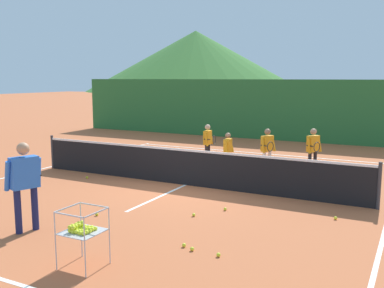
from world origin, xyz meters
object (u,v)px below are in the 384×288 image
Objects in this scene: tennis_net at (186,167)px; tennis_ball_4 at (194,215)px; tennis_ball_6 at (218,255)px; tennis_ball_9 at (192,249)px; student_2 at (267,146)px; tennis_ball_7 at (225,209)px; tennis_ball_3 at (184,245)px; tennis_ball_1 at (97,214)px; student_3 at (313,147)px; tennis_ball_0 at (87,177)px; student_1 at (228,148)px; tennis_ball_2 at (336,218)px; ball_cart at (82,229)px; instructor at (25,178)px; student_0 at (208,140)px.

tennis_ball_4 is (1.43, -2.30, -0.47)m from tennis_net.
tennis_ball_6 is 1.00× the size of tennis_ball_9.
tennis_ball_7 is at bearing -84.58° from student_2.
student_2 is at bearing 95.32° from tennis_ball_3.
tennis_ball_1 is 1.00× the size of tennis_ball_3.
tennis_ball_4 is 1.00× the size of tennis_ball_7.
tennis_ball_4 and tennis_ball_7 have the same top height.
student_3 is 6.65m from tennis_ball_0.
tennis_ball_4 is at bearing -21.34° from tennis_ball_0.
student_1 is 6.51m from tennis_ball_6.
tennis_ball_6 is (5.58, -3.34, 0.00)m from tennis_ball_0.
tennis_ball_6 is (2.38, -6.02, -0.69)m from student_1.
tennis_ball_2 is at bearing -54.19° from student_2.
tennis_ball_3 is 1.00× the size of tennis_ball_9.
tennis_ball_0 and tennis_ball_7 have the same top height.
tennis_ball_9 is at bearing -123.36° from tennis_ball_2.
tennis_net reaches higher than tennis_ball_0.
student_3 is at bearing 76.32° from tennis_ball_4.
student_3 is 20.07× the size of tennis_ball_9.
student_1 is 6.19m from tennis_ball_3.
tennis_net is 2.10m from student_1.
tennis_ball_1 is 1.00× the size of tennis_ball_6.
tennis_ball_1 is 2.51m from tennis_ball_3.
tennis_ball_3 is at bearing 54.06° from ball_cart.
student_2 is at bearing 89.65° from tennis_ball_4.
tennis_ball_2 is at bearing -15.94° from tennis_net.
tennis_ball_7 and tennis_ball_9 have the same top height.
tennis_ball_2 and tennis_ball_7 have the same top height.
instructor is at bearing -136.70° from tennis_ball_4.
tennis_ball_1 is at bearing 124.76° from ball_cart.
instructor is at bearing -63.73° from tennis_ball_0.
tennis_ball_3 is at bearing -126.92° from tennis_ball_2.
tennis_ball_4 is 1.00× the size of tennis_ball_9.
student_2 is 19.72× the size of tennis_ball_1.
student_1 is 1.18m from student_2.
student_2 is (2.38, 6.98, -0.20)m from instructor.
tennis_ball_1 is (-3.08, -6.14, -0.79)m from student_3.
tennis_ball_9 is (1.20, 1.30, -0.56)m from ball_cart.
student_0 is 19.38× the size of tennis_ball_9.
ball_cart reaches higher than tennis_ball_9.
ball_cart is at bearing -77.71° from student_0.
tennis_ball_2 is at bearing 33.86° from instructor.
tennis_ball_1 is (0.36, -6.13, -0.76)m from student_0.
tennis_ball_2 is at bearing 56.64° from tennis_ball_9.
tennis_ball_9 is at bearing -72.50° from student_1.
tennis_ball_3 is (2.04, -3.86, -0.47)m from tennis_net.
student_3 is 20.07× the size of tennis_ball_4.
student_0 reaches higher than tennis_ball_0.
instructor is 1.40× the size of student_1.
student_3 reaches higher than tennis_ball_6.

